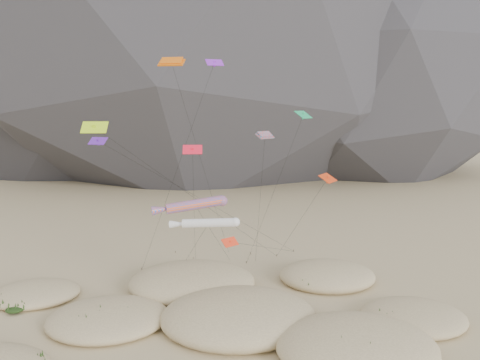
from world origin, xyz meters
The scene contains 9 objects.
ground centered at (0.00, 0.00, 0.00)m, with size 500.00×500.00×0.00m, color #CCB789.
dunes centered at (-0.27, 4.59, 0.72)m, with size 50.97×35.37×3.67m.
dune_grass centered at (-1.51, 4.56, 0.85)m, with size 42.20×26.66×1.54m.
kite_stakes centered at (1.90, 24.29, 0.15)m, with size 21.70×6.79×0.30m.
rainbow_tube_kite centered at (-2.43, 11.84, 10.61)m, with size 9.74×13.32×11.55m.
white_tube_kite centered at (-1.07, 8.48, 9.38)m, with size 7.32×13.39×10.13m.
orange_parafoil centered at (-4.28, 13.75, 25.82)m, with size 8.91×14.84×26.64m.
multi_parafoil centered at (5.60, 11.66, 18.01)m, with size 2.29×12.53×18.67m.
delta_kites centered at (-0.04, 11.57, 17.10)m, with size 26.10×21.32×26.48m.
Camera 1 is at (-2.96, -38.72, 21.62)m, focal length 35.00 mm.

